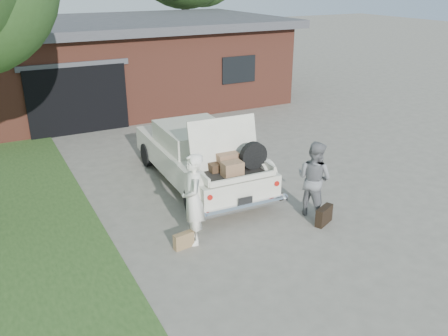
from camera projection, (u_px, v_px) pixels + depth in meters
name	position (u px, v px, depth m)	size (l,w,h in m)	color
ground	(237.00, 226.00, 9.94)	(90.00, 90.00, 0.00)	gray
house	(121.00, 61.00, 19.14)	(12.80, 7.80, 3.30)	brown
sedan	(200.00, 155.00, 11.80)	(2.07, 4.98, 2.03)	white
woman_left	(193.00, 199.00, 9.04)	(0.67, 0.44, 1.83)	white
woman_right	(314.00, 179.00, 10.15)	(0.81, 0.63, 1.68)	slate
suitcase_left	(184.00, 240.00, 9.10)	(0.41, 0.13, 0.31)	#97764C
suitcase_right	(324.00, 215.00, 9.97)	(0.50, 0.16, 0.39)	black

